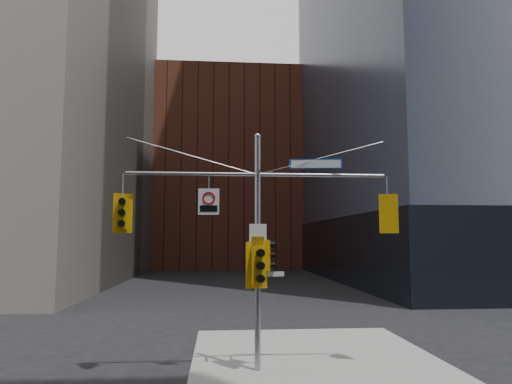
{
  "coord_description": "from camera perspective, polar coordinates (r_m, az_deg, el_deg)",
  "views": [
    {
      "loc": [
        -1.16,
        -11.89,
        4.02
      ],
      "look_at": [
        -0.05,
        2.0,
        5.46
      ],
      "focal_mm": 32.0,
      "sensor_mm": 36.0,
      "label": 1
    }
  ],
  "objects": [
    {
      "name": "signal_assembly",
      "position": [
        13.94,
        0.2,
        -4.25
      ],
      "size": [
        8.0,
        0.8,
        7.3
      ],
      "color": "gray",
      "rests_on": "ground"
    },
    {
      "name": "regulatory_sign_pole",
      "position": [
        13.82,
        0.24,
        -5.51
      ],
      "size": [
        0.52,
        0.07,
        0.69
      ],
      "rotation": [
        0.0,
        0.0,
        0.07
      ],
      "color": "silver",
      "rests_on": "ground"
    },
    {
      "name": "traffic_light_west_arm",
      "position": [
        14.22,
        -16.37,
        -2.5
      ],
      "size": [
        0.58,
        0.49,
        1.21
      ],
      "rotation": [
        0.0,
        0.0,
        0.12
      ],
      "color": "#D99E0B",
      "rests_on": "ground"
    },
    {
      "name": "regulatory_sign_arm",
      "position": [
        13.92,
        -5.93,
        -1.09
      ],
      "size": [
        0.64,
        0.09,
        0.8
      ],
      "rotation": [
        0.0,
        0.0,
        -0.05
      ],
      "color": "silver",
      "rests_on": "ground"
    },
    {
      "name": "brick_midrise",
      "position": [
        70.61,
        -3.61,
        2.26
      ],
      "size": [
        26.0,
        20.0,
        28.0
      ],
      "primitive_type": "cube",
      "color": "brown",
      "rests_on": "ground"
    },
    {
      "name": "street_sign_blade",
      "position": [
        14.4,
        7.47,
        3.48
      ],
      "size": [
        1.64,
        0.26,
        0.32
      ],
      "rotation": [
        0.0,
        0.0,
        -0.13
      ],
      "color": "#11459D",
      "rests_on": "ground"
    },
    {
      "name": "sidewalk_corner",
      "position": [
        16.68,
        6.87,
        -19.52
      ],
      "size": [
        8.0,
        8.0,
        0.15
      ],
      "primitive_type": "cube",
      "color": "gray",
      "rests_on": "ground"
    },
    {
      "name": "traffic_light_east_arm",
      "position": [
        14.87,
        16.15,
        -2.65
      ],
      "size": [
        0.58,
        0.51,
        1.21
      ],
      "rotation": [
        0.0,
        0.0,
        2.95
      ],
      "color": "#D99E0B",
      "rests_on": "ground"
    },
    {
      "name": "street_blade_ns",
      "position": [
        14.43,
        0.05,
        -10.33
      ],
      "size": [
        0.1,
        0.84,
        0.17
      ],
      "rotation": [
        0.0,
        0.0,
        0.08
      ],
      "color": "#145926",
      "rests_on": "ground"
    },
    {
      "name": "traffic_light_pole_side",
      "position": [
        13.98,
        1.52,
        -7.92
      ],
      "size": [
        0.39,
        0.33,
        0.93
      ],
      "rotation": [
        0.0,
        0.0,
        1.43
      ],
      "color": "#D99E0B",
      "rests_on": "ground"
    },
    {
      "name": "traffic_light_pole_front",
      "position": [
        13.69,
        0.29,
        -9.15
      ],
      "size": [
        0.66,
        0.59,
        1.39
      ],
      "rotation": [
        0.0,
        0.0,
        0.21
      ],
      "color": "#D99E0B",
      "rests_on": "ground"
    },
    {
      "name": "podium_ne",
      "position": [
        52.71,
        29.19,
        -6.25
      ],
      "size": [
        36.4,
        36.4,
        6.0
      ],
      "primitive_type": "cube",
      "color": "black",
      "rests_on": "ground"
    },
    {
      "name": "street_blade_ew",
      "position": [
        14.03,
        2.06,
        -10.21
      ],
      "size": [
        0.72,
        0.09,
        0.14
      ],
      "rotation": [
        0.0,
        0.0,
        0.09
      ],
      "color": "silver",
      "rests_on": "ground"
    }
  ]
}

